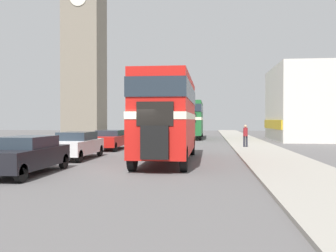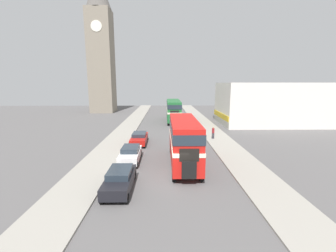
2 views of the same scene
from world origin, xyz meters
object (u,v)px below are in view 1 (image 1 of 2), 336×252
Objects in this scene: car_parked_mid at (77,145)px; church_tower at (84,25)px; car_parked_near at (26,155)px; pedestrian_walking at (245,134)px; car_parked_far at (110,139)px; double_decker_bus at (168,112)px; bus_distant at (191,117)px.

church_tower is at bearing 108.25° from car_parked_mid.
church_tower is (-12.76, 44.17, 16.46)m from car_parked_near.
church_tower is (-22.40, 29.93, 16.19)m from pedestrian_walking.
pedestrian_walking reaches higher than car_parked_far.
car_parked_mid is 0.13× the size of church_tower.
double_decker_bus is at bearing -55.65° from car_parked_far.
pedestrian_walking is (9.63, 14.25, 0.28)m from car_parked_near.
car_parked_far is (-4.91, -16.75, -1.73)m from bus_distant.
car_parked_far is (0.13, 6.44, -0.03)m from car_parked_mid.
church_tower reaches higher than double_decker_bus.
car_parked_near reaches higher than car_parked_far.
pedestrian_walking reaches higher than car_parked_mid.
bus_distant is 2.35× the size of car_parked_near.
car_parked_near is 12.23m from car_parked_far.
car_parked_near is at bearing -90.08° from car_parked_far.
pedestrian_walking is 40.73m from church_tower.
double_decker_bus is 0.87× the size of bus_distant.
church_tower reaches higher than bus_distant.
church_tower is at bearing 111.81° from car_parked_far.
bus_distant is at bearing 77.76° from car_parked_mid.
church_tower is (-17.68, 15.19, 14.76)m from bus_distant.
car_parked_mid is 43.63m from church_tower.
pedestrian_walking is at bearing 62.87° from double_decker_bus.
double_decker_bus reaches higher than bus_distant.
double_decker_bus is 45.39m from church_tower.
car_parked_near is 5.80m from car_parked_mid.
car_parked_mid is 6.44m from car_parked_far.
car_parked_mid is at bearing 91.08° from car_parked_near.
pedestrian_walking is (9.62, 2.01, 0.31)m from car_parked_far.
car_parked_near is 48.84m from church_tower.
car_parked_near is 17.20m from pedestrian_walking.
pedestrian_walking is at bearing -72.27° from bus_distant.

